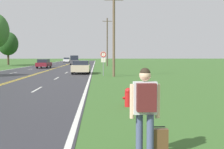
# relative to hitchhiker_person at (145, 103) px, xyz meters

# --- Properties ---
(hitchhiker_person) EXTENTS (0.61, 0.43, 1.78)m
(hitchhiker_person) POSITION_rel_hitchhiker_person_xyz_m (0.00, 0.00, 0.00)
(hitchhiker_person) COLOR #475175
(hitchhiker_person) RESTS_ON ground
(suitcase) EXTENTS (0.38, 0.15, 0.60)m
(suitcase) POSITION_rel_hitchhiker_person_xyz_m (0.28, 0.06, -0.81)
(suitcase) COLOR brown
(suitcase) RESTS_ON ground
(fire_hydrant) EXTENTS (0.44, 0.28, 0.75)m
(fire_hydrant) POSITION_rel_hitchhiker_person_xyz_m (0.28, 6.13, -0.71)
(fire_hydrant) COLOR red
(fire_hydrant) RESTS_ON ground
(traffic_sign) EXTENTS (0.60, 0.10, 2.43)m
(traffic_sign) POSITION_rel_hitchhiker_person_xyz_m (-0.31, 24.69, 0.73)
(traffic_sign) COLOR gray
(traffic_sign) RESTS_ON ground
(utility_pole_midground) EXTENTS (1.80, 0.24, 7.89)m
(utility_pole_midground) POSITION_rel_hitchhiker_person_xyz_m (0.67, 23.73, 3.01)
(utility_pole_midground) COLOR brown
(utility_pole_midground) RESTS_ON ground
(utility_pole_far) EXTENTS (1.80, 0.24, 9.06)m
(utility_pole_far) POSITION_rel_hitchhiker_person_xyz_m (1.02, 52.97, 3.60)
(utility_pole_far) COLOR brown
(utility_pole_far) RESTS_ON ground
(tree_mid_treeline) EXTENTS (4.39, 4.39, 7.12)m
(tree_mid_treeline) POSITION_rel_hitchhiker_person_xyz_m (-20.14, 62.54, 3.49)
(tree_mid_treeline) COLOR #473828
(tree_mid_treeline) RESTS_ON ground
(car_champagne_sedan_nearest) EXTENTS (1.95, 4.53, 1.44)m
(car_champagne_sedan_nearest) POSITION_rel_hitchhiker_person_xyz_m (-2.69, 28.67, -0.33)
(car_champagne_sedan_nearest) COLOR black
(car_champagne_sedan_nearest) RESTS_ON ground
(car_maroon_sedan_approaching) EXTENTS (1.89, 4.79, 1.43)m
(car_maroon_sedan_approaching) POSITION_rel_hitchhiker_person_xyz_m (-9.46, 44.45, -0.33)
(car_maroon_sedan_approaching) COLOR black
(car_maroon_sedan_approaching) RESTS_ON ground
(car_dark_grey_van_mid_near) EXTENTS (2.05, 4.24, 2.03)m
(car_dark_grey_van_mid_near) POSITION_rel_hitchhiker_person_xyz_m (-5.82, 62.26, -0.06)
(car_dark_grey_van_mid_near) COLOR black
(car_dark_grey_van_mid_near) RESTS_ON ground
(car_white_sedan_mid_far) EXTENTS (1.76, 4.19, 1.41)m
(car_white_sedan_mid_far) POSITION_rel_hitchhiker_person_xyz_m (-9.76, 85.96, -0.35)
(car_white_sedan_mid_far) COLOR black
(car_white_sedan_mid_far) RESTS_ON ground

